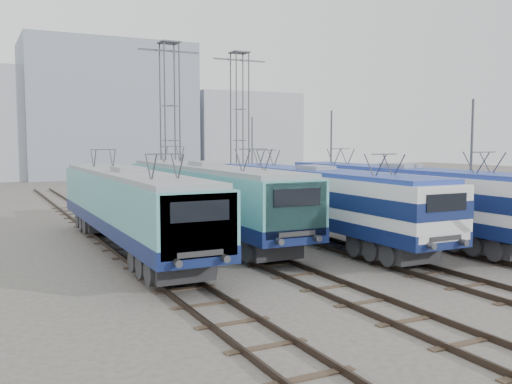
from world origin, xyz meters
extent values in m
plane|color=#514C47|center=(0.00, 0.00, 0.00)|extent=(160.00, 160.00, 0.00)
cube|color=#9E9E99|center=(10.20, 8.00, 0.15)|extent=(4.00, 70.00, 0.30)
cube|color=#101B4C|center=(-6.75, 7.36, 1.37)|extent=(2.82, 17.83, 0.59)
cube|color=teal|center=(-6.75, 7.36, 2.56)|extent=(2.77, 17.83, 1.78)
cube|color=teal|center=(-6.75, -1.21, 2.38)|extent=(2.55, 0.69, 2.02)
cube|color=gray|center=(-6.75, 7.36, 3.55)|extent=(2.55, 17.11, 0.20)
cube|color=#262628|center=(-6.75, 1.42, 0.63)|extent=(2.08, 3.57, 0.67)
cube|color=#262628|center=(-6.75, 13.30, 0.63)|extent=(2.08, 3.57, 0.67)
cube|color=#101B4C|center=(-2.25, 9.32, 1.40)|extent=(2.90, 18.32, 0.61)
cube|color=teal|center=(-2.25, 9.32, 2.62)|extent=(2.85, 18.32, 1.83)
cube|color=teal|center=(-2.25, 0.51, 2.44)|extent=(2.62, 0.71, 2.08)
cube|color=gray|center=(-2.25, 9.32, 3.64)|extent=(2.62, 17.59, 0.20)
cube|color=#262628|center=(-2.25, 3.21, 0.64)|extent=(2.14, 3.66, 0.69)
cube|color=#262628|center=(-2.25, 15.42, 0.64)|extent=(2.14, 3.66, 0.69)
cube|color=#101B4C|center=(2.25, 5.97, 1.35)|extent=(2.77, 17.51, 0.58)
cube|color=silver|center=(2.25, 5.97, 2.51)|extent=(2.72, 17.51, 1.75)
cube|color=#101B4C|center=(2.25, 5.97, 2.47)|extent=(2.76, 17.53, 0.68)
cube|color=silver|center=(2.25, -2.45, 2.34)|extent=(2.51, 0.68, 1.98)
cube|color=navy|center=(2.25, 5.97, 3.49)|extent=(2.51, 16.81, 0.19)
cube|color=#262628|center=(2.25, 0.13, 0.62)|extent=(2.04, 3.50, 0.66)
cube|color=#262628|center=(2.25, 11.80, 0.62)|extent=(2.04, 3.50, 0.66)
cube|color=#101B4C|center=(6.75, 4.93, 1.36)|extent=(2.81, 17.77, 0.59)
cube|color=silver|center=(6.75, 4.93, 2.55)|extent=(2.76, 17.77, 1.78)
cube|color=#101B4C|center=(6.75, 4.93, 2.50)|extent=(2.80, 17.79, 0.69)
cube|color=navy|center=(6.75, 4.93, 3.54)|extent=(2.54, 17.06, 0.20)
cube|color=#262628|center=(6.75, -0.99, 0.62)|extent=(2.07, 3.55, 0.67)
cube|color=#262628|center=(6.75, 10.85, 0.62)|extent=(2.07, 3.55, 0.67)
cylinder|color=#3F4247|center=(-0.55, 21.45, 6.00)|extent=(0.10, 0.10, 12.00)
cylinder|color=#3F4247|center=(0.55, 21.45, 6.00)|extent=(0.10, 0.10, 12.00)
cylinder|color=#3F4247|center=(-0.55, 22.55, 6.00)|extent=(0.10, 0.10, 12.00)
cylinder|color=#3F4247|center=(0.55, 22.55, 6.00)|extent=(0.10, 0.10, 12.00)
cube|color=#3F4247|center=(0.00, 22.00, 11.40)|extent=(4.50, 0.12, 0.12)
cylinder|color=#3F4247|center=(5.95, 23.45, 6.00)|extent=(0.10, 0.10, 12.00)
cylinder|color=#3F4247|center=(7.05, 23.45, 6.00)|extent=(0.10, 0.10, 12.00)
cylinder|color=#3F4247|center=(5.95, 24.55, 6.00)|extent=(0.10, 0.10, 12.00)
cylinder|color=#3F4247|center=(7.05, 24.55, 6.00)|extent=(0.10, 0.10, 12.00)
cube|color=#3F4247|center=(6.50, 24.00, 11.40)|extent=(4.50, 0.12, 0.12)
cylinder|color=#3F4247|center=(8.60, 2.00, 3.50)|extent=(0.12, 0.12, 7.00)
cylinder|color=#3F4247|center=(8.60, 14.00, 3.50)|extent=(0.12, 0.12, 7.00)
cylinder|color=#3F4247|center=(8.60, 26.00, 3.50)|extent=(0.12, 0.12, 7.00)
cube|color=gray|center=(4.00, 62.00, 9.00)|extent=(22.00, 14.00, 18.00)
cube|color=#999FAB|center=(24.00, 62.00, 6.00)|extent=(16.00, 12.00, 12.00)
camera|label=1|loc=(-13.02, -17.96, 5.05)|focal=40.00mm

